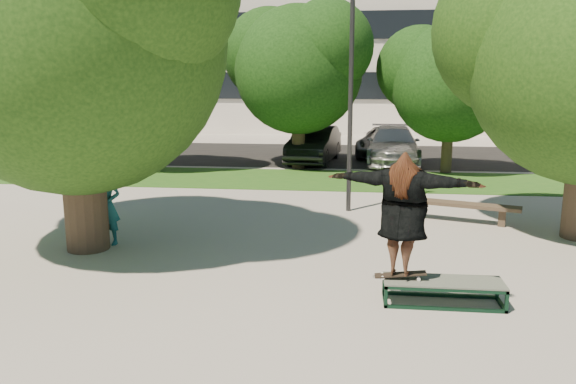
# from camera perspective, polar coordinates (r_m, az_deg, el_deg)

# --- Properties ---
(ground) EXTENTS (120.00, 120.00, 0.00)m
(ground) POSITION_cam_1_polar(r_m,az_deg,el_deg) (10.04, 0.06, -8.29)
(ground) COLOR gray
(ground) RESTS_ON ground
(grass_strip) EXTENTS (30.00, 4.00, 0.02)m
(grass_strip) POSITION_cam_1_polar(r_m,az_deg,el_deg) (19.19, 6.27, 1.20)
(grass_strip) COLOR #194A15
(grass_strip) RESTS_ON ground
(asphalt_strip) EXTENTS (40.00, 8.00, 0.01)m
(asphalt_strip) POSITION_cam_1_polar(r_m,az_deg,el_deg) (25.64, 4.15, 3.79)
(asphalt_strip) COLOR black
(asphalt_strip) RESTS_ON ground
(tree_left) EXTENTS (6.96, 5.95, 7.12)m
(tree_left) POSITION_cam_1_polar(r_m,az_deg,el_deg) (11.83, -21.26, 15.70)
(tree_left) COLOR #38281E
(tree_left) RESTS_ON ground
(bg_tree_left) EXTENTS (5.28, 4.51, 5.77)m
(bg_tree_left) POSITION_cam_1_polar(r_m,az_deg,el_deg) (21.85, -14.20, 11.97)
(bg_tree_left) COLOR #38281E
(bg_tree_left) RESTS_ON ground
(bg_tree_mid) EXTENTS (5.76, 4.92, 6.24)m
(bg_tree_mid) POSITION_cam_1_polar(r_m,az_deg,el_deg) (21.59, 0.90, 13.08)
(bg_tree_mid) COLOR #38281E
(bg_tree_mid) RESTS_ON ground
(bg_tree_right) EXTENTS (5.04, 4.31, 5.43)m
(bg_tree_right) POSITION_cam_1_polar(r_m,az_deg,el_deg) (21.23, 16.02, 11.26)
(bg_tree_right) COLOR #38281E
(bg_tree_right) RESTS_ON ground
(lamppost) EXTENTS (0.25, 0.15, 6.11)m
(lamppost) POSITION_cam_1_polar(r_m,az_deg,el_deg) (14.39, 6.40, 10.40)
(lamppost) COLOR #2D2D30
(lamppost) RESTS_ON ground
(office_building) EXTENTS (30.00, 14.12, 16.00)m
(office_building) POSITION_cam_1_polar(r_m,az_deg,el_deg) (41.74, 2.45, 17.73)
(office_building) COLOR beige
(office_building) RESTS_ON ground
(grind_box) EXTENTS (1.80, 0.60, 0.38)m
(grind_box) POSITION_cam_1_polar(r_m,az_deg,el_deg) (9.03, 15.45, -9.74)
(grind_box) COLOR black
(grind_box) RESTS_ON ground
(skater_rig) EXTENTS (2.40, 1.28, 1.96)m
(skater_rig) POSITION_cam_1_polar(r_m,az_deg,el_deg) (8.60, 11.59, -2.21)
(skater_rig) COLOR white
(skater_rig) RESTS_ON grind_box
(bystander) EXTENTS (0.62, 0.42, 1.66)m
(bystander) POSITION_cam_1_polar(r_m,az_deg,el_deg) (12.16, -17.96, -1.30)
(bystander) COLOR #19595F
(bystander) RESTS_ON ground
(bench) EXTENTS (3.09, 1.39, 0.48)m
(bench) POSITION_cam_1_polar(r_m,az_deg,el_deg) (14.10, 16.34, -1.28)
(bench) COLOR #433628
(bench) RESTS_ON ground
(car_silver_a) EXTENTS (1.81, 3.98, 1.32)m
(car_silver_a) POSITION_cam_1_polar(r_m,az_deg,el_deg) (26.32, -15.28, 5.06)
(car_silver_a) COLOR #B9BABE
(car_silver_a) RESTS_ON asphalt_strip
(car_dark) EXTENTS (2.13, 4.68, 1.49)m
(car_dark) POSITION_cam_1_polar(r_m,az_deg,el_deg) (23.14, 2.66, 4.83)
(car_dark) COLOR black
(car_dark) RESTS_ON asphalt_strip
(car_grey) EXTENTS (2.85, 4.93, 1.29)m
(car_grey) POSITION_cam_1_polar(r_m,az_deg,el_deg) (25.34, 9.82, 5.03)
(car_grey) COLOR #515055
(car_grey) RESTS_ON asphalt_strip
(car_silver_b) EXTENTS (2.26, 5.16, 1.47)m
(car_silver_b) POSITION_cam_1_polar(r_m,az_deg,el_deg) (23.36, 10.59, 4.70)
(car_silver_b) COLOR #ACADB1
(car_silver_b) RESTS_ON asphalt_strip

